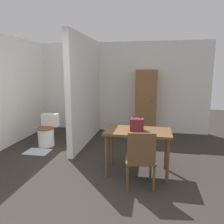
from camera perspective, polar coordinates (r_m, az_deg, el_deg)
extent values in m
plane|color=#2D2823|center=(3.06, -13.79, -24.01)|extent=(16.00, 16.00, 0.00)
cube|color=white|center=(6.29, 0.51, 6.45)|extent=(5.25, 0.12, 2.50)
cube|color=white|center=(5.25, -6.88, 5.50)|extent=(0.12, 2.26, 2.50)
cube|color=brown|center=(3.65, 6.76, -5.09)|extent=(1.09, 0.61, 0.04)
cylinder|color=brown|center=(3.61, -1.48, -11.56)|extent=(0.05, 0.05, 0.71)
cylinder|color=brown|center=(3.55, 14.32, -12.31)|extent=(0.05, 0.05, 0.71)
cylinder|color=brown|center=(4.05, -0.02, -8.98)|extent=(0.05, 0.05, 0.71)
cylinder|color=brown|center=(4.00, 13.90, -9.59)|extent=(0.05, 0.05, 0.71)
cube|color=brown|center=(3.40, 7.33, -12.14)|extent=(0.50, 0.50, 0.04)
cube|color=brown|center=(3.12, 7.74, -9.49)|extent=(0.40, 0.08, 0.45)
cylinder|color=brown|center=(3.65, 3.95, -14.06)|extent=(0.04, 0.04, 0.39)
cylinder|color=brown|center=(3.68, 10.05, -14.00)|extent=(0.04, 0.04, 0.39)
cylinder|color=brown|center=(3.31, 4.09, -16.82)|extent=(0.04, 0.04, 0.39)
cylinder|color=brown|center=(3.34, 10.89, -16.72)|extent=(0.04, 0.04, 0.39)
cylinder|color=white|center=(5.32, -16.83, -6.36)|extent=(0.37, 0.37, 0.40)
cylinder|color=brown|center=(5.26, -16.96, -4.12)|extent=(0.39, 0.39, 0.02)
cube|color=white|center=(5.44, -15.82, -2.02)|extent=(0.38, 0.18, 0.31)
cube|color=maroon|center=(3.61, 6.53, -3.30)|extent=(0.22, 0.15, 0.20)
torus|color=maroon|center=(3.58, 6.56, -1.75)|extent=(0.13, 0.01, 0.13)
cube|color=brown|center=(5.92, 8.88, 2.39)|extent=(0.55, 0.47, 1.75)
sphere|color=black|center=(5.67, 10.35, 2.85)|extent=(0.02, 0.02, 0.02)
cube|color=#B2BCC6|center=(5.04, -18.86, -9.79)|extent=(0.52, 0.39, 0.01)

